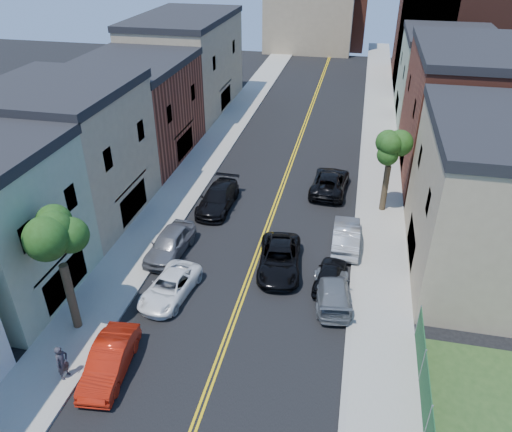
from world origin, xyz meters
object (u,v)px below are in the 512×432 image
Objects in this scene: white_pickup at (170,287)px; grey_car_right at (333,290)px; black_car_right at (330,275)px; dark_car_right_far at (330,182)px; black_suv_lane at (279,259)px; pedestrian_left at (62,362)px; black_car_left at (218,198)px; grey_car_left at (170,243)px; silver_car_right at (346,235)px; red_sedan at (110,361)px.

white_pickup is 0.96× the size of grey_car_right.
dark_car_right_far reaches higher than black_car_right.
black_suv_lane is (-3.16, 0.86, 0.09)m from black_car_right.
black_car_right is 15.03m from pedestrian_left.
dark_car_right_far is (-1.00, 11.94, 0.13)m from black_car_right.
grey_car_right reaches higher than black_car_right.
black_car_left is at bearing 4.44° from pedestrian_left.
white_pickup is 0.96× the size of grey_car_left.
dark_car_right_far is at bearing -13.07° from pedestrian_left.
silver_car_right is 5.17m from black_suv_lane.
grey_car_right is at bearing 99.02° from dark_car_right_far.
white_pickup is 9.31m from black_car_right.
pedestrian_left is at bearing -163.00° from red_sedan.
black_car_left is 1.13× the size of silver_car_right.
dark_car_right_far is 11.29m from black_suv_lane.
dark_car_right_far is (-1.70, 7.64, -0.01)m from silver_car_right.
red_sedan is 0.94× the size of grey_car_left.
black_suv_lane is 13.43m from pedestrian_left.
silver_car_right is at bearing 35.11° from black_suv_lane.
black_car_left is 1.42× the size of black_car_right.
black_suv_lane is (6.44, 9.71, -0.01)m from red_sedan.
dark_car_right_far is at bearing 72.33° from black_suv_lane.
black_car_left is 10.17m from silver_car_right.
black_car_right is at bearing -86.46° from grey_car_right.
black_suv_lane is at bearing 82.54° from dark_car_right_far.
grey_car_left is at bearing -20.24° from grey_car_right.
pedestrian_left reaches higher than black_car_right.
dark_car_right_far is 24.03m from pedestrian_left.
grey_car_right is (10.57, -2.34, -0.13)m from grey_car_left.
black_car_right is (10.30, -0.97, -0.17)m from grey_car_left.
black_car_right is (8.82, 2.99, 0.01)m from white_pickup.
grey_car_right is (9.24, -8.83, -0.09)m from black_car_left.
grey_car_left is at bearing -100.35° from black_car_left.
black_car_right is (8.97, -7.46, -0.14)m from black_car_left.
grey_car_right is (9.09, 1.62, 0.06)m from white_pickup.
grey_car_left is 1.26× the size of black_car_right.
grey_car_right is 2.64× the size of pedestrian_left.
black_car_right is at bearing 79.71° from silver_car_right.
white_pickup is 11.99m from silver_car_right.
white_pickup is 10.45m from black_car_left.
silver_car_right is at bearing -92.70° from black_car_right.
black_suv_lane is at bearing 41.75° from white_pickup.
white_pickup is (0.78, 5.87, -0.11)m from red_sedan.
black_suv_lane is at bearing -40.74° from grey_car_right.
black_car_left is at bearing -19.11° from silver_car_right.
black_car_right is at bearing -21.81° from black_suv_lane.
grey_car_left is 7.14m from black_suv_lane.
grey_car_left reaches higher than red_sedan.
grey_car_right is at bearing 84.66° from silver_car_right.
white_pickup is at bearing 76.24° from red_sedan.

